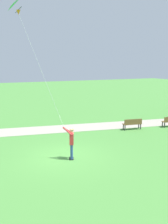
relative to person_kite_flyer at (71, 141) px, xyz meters
name	(u,v)px	position (x,y,z in m)	size (l,w,h in m)	color
ground_plane	(64,157)	(-0.52, -0.21, -1.05)	(120.00, 120.00, 0.00)	#4C8E3D
walkway_path	(60,129)	(-6.32, 1.79, -1.04)	(2.40, 32.00, 0.02)	#ADA393
person_kite_flyer	(71,141)	(0.00, 0.00, 0.00)	(0.50, 0.63, 1.83)	#232328
flying_kite	(24,6)	(-0.99, -1.99, 6.86)	(1.68, 2.06, 6.58)	green
park_bench_near_walkway	(132,123)	(-3.56, 6.83, -0.54)	(0.74, 1.56, 0.88)	brown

